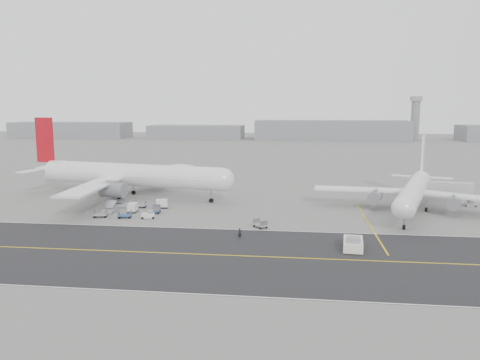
# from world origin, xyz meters

# --- Properties ---
(ground) EXTENTS (700.00, 700.00, 0.00)m
(ground) POSITION_xyz_m (0.00, 0.00, 0.00)
(ground) COLOR gray
(ground) RESTS_ON ground
(taxiway) EXTENTS (220.00, 59.00, 0.03)m
(taxiway) POSITION_xyz_m (5.02, -17.98, 0.01)
(taxiway) COLOR #272729
(taxiway) RESTS_ON ground
(horizon_buildings) EXTENTS (520.00, 28.00, 28.00)m
(horizon_buildings) POSITION_xyz_m (30.00, 260.00, 0.00)
(horizon_buildings) COLOR gray
(horizon_buildings) RESTS_ON ground
(control_tower) EXTENTS (7.00, 7.00, 31.25)m
(control_tower) POSITION_xyz_m (100.00, 265.00, 16.25)
(control_tower) COLOR gray
(control_tower) RESTS_ON ground
(airliner_a) EXTENTS (58.44, 57.25, 20.38)m
(airliner_a) POSITION_xyz_m (-28.19, 27.29, 5.87)
(airliner_a) COLOR white
(airliner_a) RESTS_ON ground
(airliner_b) EXTENTS (43.55, 44.39, 15.87)m
(airliner_b) POSITION_xyz_m (41.76, 19.19, 4.59)
(airliner_b) COLOR white
(airliner_b) RESTS_ON ground
(pushback_tug) EXTENTS (3.72, 8.52, 2.41)m
(pushback_tug) POSITION_xyz_m (24.81, -12.44, 0.99)
(pushback_tug) COLOR white
(pushback_tug) RESTS_ON ground
(jet_bridge) EXTENTS (15.22, 5.65, 5.68)m
(jet_bridge) POSITION_xyz_m (50.02, 27.01, 3.96)
(jet_bridge) COLOR gray
(jet_bridge) RESTS_ON ground
(gse_cluster) EXTENTS (20.90, 20.33, 2.18)m
(gse_cluster) POSITION_xyz_m (-20.52, 9.60, 0.00)
(gse_cluster) COLOR #95969B
(gse_cluster) RESTS_ON ground
(stray_dolly) EXTENTS (3.01, 3.15, 1.67)m
(stray_dolly) POSITION_xyz_m (8.63, -0.29, 0.00)
(stray_dolly) COLOR silver
(stray_dolly) RESTS_ON ground
(ground_crew_a) EXTENTS (0.79, 0.64, 1.87)m
(ground_crew_a) POSITION_xyz_m (5.64, -8.25, 0.93)
(ground_crew_a) COLOR black
(ground_crew_a) RESTS_ON ground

